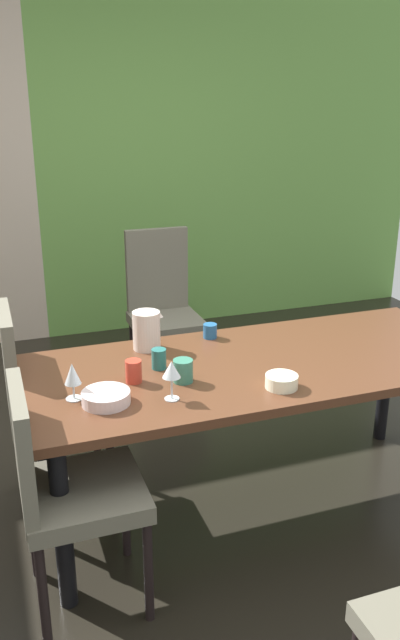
# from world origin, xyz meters

# --- Properties ---
(ground_plane) EXTENTS (5.87, 5.26, 0.02)m
(ground_plane) POSITION_xyz_m (0.00, 0.00, -0.01)
(ground_plane) COLOR black
(garden_window_panel) EXTENTS (3.36, 0.10, 2.84)m
(garden_window_panel) POSITION_xyz_m (1.26, 2.58, 1.42)
(garden_window_panel) COLOR #69A047
(garden_window_panel) RESTS_ON ground_plane
(dining_table) EXTENTS (2.09, 0.88, 0.76)m
(dining_table) POSITION_xyz_m (0.26, -0.10, 0.68)
(dining_table) COLOR #532F1D
(dining_table) RESTS_ON ground_plane
(chair_left_near) EXTENTS (0.44, 0.44, 0.93)m
(chair_left_near) POSITION_xyz_m (-0.67, -0.43, 0.54)
(chair_left_near) COLOR #676352
(chair_left_near) RESTS_ON ground_plane
(chair_head_far) EXTENTS (0.44, 0.45, 1.06)m
(chair_head_far) POSITION_xyz_m (0.23, 1.35, 0.59)
(chair_head_far) COLOR #676352
(chair_head_far) RESTS_ON ground_plane
(chair_left_far) EXTENTS (0.44, 0.44, 1.01)m
(chair_left_far) POSITION_xyz_m (-0.68, 0.23, 0.56)
(chair_left_far) COLOR #676352
(chair_left_far) RESTS_ON ground_plane
(wine_glass_west) EXTENTS (0.07, 0.07, 0.16)m
(wine_glass_west) POSITION_xyz_m (-0.22, -0.33, 0.88)
(wine_glass_west) COLOR silver
(wine_glass_west) RESTS_ON dining_table
(wine_glass_front) EXTENTS (0.07, 0.07, 0.15)m
(wine_glass_front) POSITION_xyz_m (-0.58, -0.20, 0.86)
(wine_glass_front) COLOR silver
(wine_glass_front) RESTS_ON dining_table
(serving_bowl_near_window) EXTENTS (0.19, 0.19, 0.05)m
(serving_bowl_near_window) POSITION_xyz_m (-0.47, -0.28, 0.78)
(serving_bowl_near_window) COLOR silver
(serving_bowl_near_window) RESTS_ON dining_table
(serving_bowl_near_shelf) EXTENTS (0.13, 0.13, 0.05)m
(serving_bowl_near_shelf) POSITION_xyz_m (0.23, -0.38, 0.79)
(serving_bowl_near_shelf) COLOR white
(serving_bowl_near_shelf) RESTS_ON dining_table
(cup_corner) EXTENTS (0.08, 0.08, 0.10)m
(cup_corner) POSITION_xyz_m (-0.13, -0.19, 0.81)
(cup_corner) COLOR #367861
(cup_corner) RESTS_ON dining_table
(cup_south) EXTENTS (0.07, 0.07, 0.10)m
(cup_south) POSITION_xyz_m (-0.32, -0.13, 0.81)
(cup_south) COLOR #BD3827
(cup_south) RESTS_ON dining_table
(cup_right) EXTENTS (0.06, 0.06, 0.09)m
(cup_right) POSITION_xyz_m (-0.19, -0.03, 0.80)
(cup_right) COLOR #256561
(cup_right) RESTS_ON dining_table
(cup_north) EXTENTS (0.07, 0.07, 0.07)m
(cup_north) POSITION_xyz_m (0.15, 0.24, 0.79)
(cup_north) COLOR #22598F
(cup_north) RESTS_ON dining_table
(pitcher_left) EXTENTS (0.15, 0.13, 0.18)m
(pitcher_left) POSITION_xyz_m (-0.18, 0.21, 0.85)
(pitcher_left) COLOR beige
(pitcher_left) RESTS_ON dining_table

